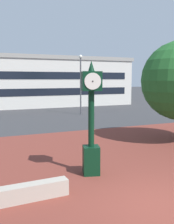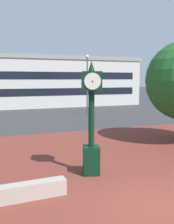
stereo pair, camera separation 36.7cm
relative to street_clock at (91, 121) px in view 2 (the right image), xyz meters
name	(u,v)px [view 2 (the right image)]	position (x,y,z in m)	size (l,w,h in m)	color
ground_plane	(155,206)	(0.74, -3.02, -2.05)	(200.00, 200.00, 0.00)	#38383A
plaza_brick_paving	(103,167)	(0.74, 0.53, -2.04)	(44.00, 15.11, 0.01)	brown
planter_wall	(13,193)	(-3.01, -1.27, -1.80)	(3.20, 0.40, 0.50)	#ADA393
street_clock	(91,121)	(0.00, 0.00, 0.00)	(0.87, 0.90, 4.27)	black
civic_building	(48,81)	(5.17, 29.45, 1.25)	(23.52, 13.23, 6.57)	beige
street_lamp_post	(87,78)	(6.06, 15.94, 1.68)	(0.36, 0.36, 6.01)	#4C4C51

